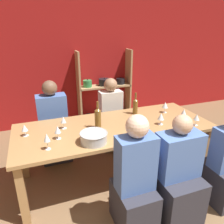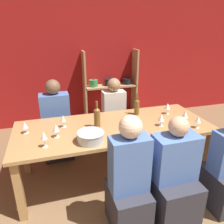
# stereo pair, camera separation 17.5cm
# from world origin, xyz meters

# --- Properties ---
(wall_back_red) EXTENTS (8.80, 0.06, 2.70)m
(wall_back_red) POSITION_xyz_m (0.00, 3.83, 1.35)
(wall_back_red) COLOR #A31919
(wall_back_red) RESTS_ON ground_plane
(shelf_unit) EXTENTS (1.13, 0.30, 1.51)m
(shelf_unit) POSITION_xyz_m (0.68, 3.63, 0.56)
(shelf_unit) COLOR tan
(shelf_unit) RESTS_ON ground_plane
(dining_table) EXTENTS (2.47, 1.00, 0.77)m
(dining_table) POSITION_xyz_m (0.18, 1.72, 0.69)
(dining_table) COLOR #AD7F4C
(dining_table) RESTS_ON ground_plane
(mixing_bowl) EXTENTS (0.30, 0.30, 0.12)m
(mixing_bowl) POSITION_xyz_m (-0.19, 1.40, 0.83)
(mixing_bowl) COLOR #B7BABC
(mixing_bowl) RESTS_ON dining_table
(wine_bottle_green) EXTENTS (0.08, 0.08, 0.35)m
(wine_bottle_green) POSITION_xyz_m (-0.04, 1.73, 0.91)
(wine_bottle_green) COLOR brown
(wine_bottle_green) RESTS_ON dining_table
(wine_bottle_dark) EXTENTS (0.07, 0.07, 0.32)m
(wine_bottle_dark) POSITION_xyz_m (0.60, 2.00, 0.90)
(wine_bottle_dark) COLOR brown
(wine_bottle_dark) RESTS_ON dining_table
(wine_glass_red_a) EXTENTS (0.07, 0.07, 0.14)m
(wine_glass_red_a) POSITION_xyz_m (-0.89, 1.82, 0.87)
(wine_glass_red_a) COLOR white
(wine_glass_red_a) RESTS_ON dining_table
(wine_glass_white_a) EXTENTS (0.07, 0.07, 0.16)m
(wine_glass_white_a) POSITION_xyz_m (-0.44, 1.87, 0.89)
(wine_glass_white_a) COLOR white
(wine_glass_white_a) RESTS_ON dining_table
(wine_glass_red_b) EXTENTS (0.06, 0.06, 0.18)m
(wine_glass_red_b) POSITION_xyz_m (-0.67, 1.43, 0.90)
(wine_glass_red_b) COLOR white
(wine_glass_red_b) RESTS_ON dining_table
(wine_glass_white_b) EXTENTS (0.07, 0.07, 0.16)m
(wine_glass_white_b) POSITION_xyz_m (-0.54, 1.62, 0.88)
(wine_glass_white_b) COLOR white
(wine_glass_white_b) RESTS_ON dining_table
(wine_glass_empty_a) EXTENTS (0.08, 0.08, 0.16)m
(wine_glass_empty_a) POSITION_xyz_m (1.03, 1.89, 0.89)
(wine_glass_empty_a) COLOR white
(wine_glass_empty_a) RESTS_ON dining_table
(wine_glass_empty_b) EXTENTS (0.08, 0.08, 0.18)m
(wine_glass_empty_b) POSITION_xyz_m (1.07, 1.52, 0.90)
(wine_glass_empty_b) COLOR white
(wine_glass_empty_b) RESTS_ON dining_table
(wine_glass_empty_c) EXTENTS (0.08, 0.08, 0.15)m
(wine_glass_empty_c) POSITION_xyz_m (0.74, 1.56, 0.88)
(wine_glass_empty_c) COLOR white
(wine_glass_empty_c) RESTS_ON dining_table
(wine_glass_white_c) EXTENTS (0.07, 0.07, 0.15)m
(wine_glass_white_c) POSITION_xyz_m (1.15, 1.37, 0.88)
(wine_glass_white_c) COLOR white
(wine_glass_white_c) RESTS_ON dining_table
(person_far_a) EXTENTS (0.43, 0.54, 1.24)m
(person_far_a) POSITION_xyz_m (-0.52, 2.53, 0.45)
(person_far_a) COLOR #2D2D38
(person_far_a) RESTS_ON ground_plane
(person_near_b) EXTENTS (0.45, 0.56, 1.18)m
(person_near_b) POSITION_xyz_m (0.56, 0.91, 0.42)
(person_near_b) COLOR #2D2D38
(person_near_b) RESTS_ON ground_plane
(person_far_b) EXTENTS (0.37, 0.46, 1.19)m
(person_far_b) POSITION_xyz_m (0.43, 2.56, 0.45)
(person_far_b) COLOR #2D2D38
(person_far_b) RESTS_ON ground_plane
(person_near_c) EXTENTS (0.37, 0.46, 1.25)m
(person_near_c) POSITION_xyz_m (0.07, 0.91, 0.47)
(person_near_c) COLOR #2D2D38
(person_near_c) RESTS_ON ground_plane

